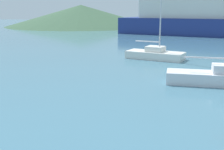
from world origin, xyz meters
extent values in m
cube|color=white|center=(0.34, 26.56, 0.35)|extent=(5.57, 2.93, 0.71)
cube|color=white|center=(0.34, 26.56, 0.95)|extent=(1.81, 1.71, 0.49)
cylinder|color=#BCBCC1|center=(0.73, 26.49, 4.65)|extent=(0.12, 0.12, 7.89)
cylinder|color=#BCBCC1|center=(-0.45, 26.68, 1.61)|extent=(2.37, 0.48, 0.10)
cylinder|color=#BCBCC1|center=(5.41, 18.52, 1.65)|extent=(3.48, 0.50, 0.10)
cube|color=navy|center=(1.78, 56.00, 1.53)|extent=(28.12, 13.95, 3.06)
cube|color=silver|center=(1.78, 56.00, 4.95)|extent=(19.92, 11.20, 3.78)
cone|color=#38563D|center=(-31.09, 76.01, 3.01)|extent=(42.64, 42.64, 6.01)
cone|color=#3D6038|center=(-0.98, 72.32, 3.13)|extent=(24.71, 24.71, 6.25)
camera|label=1|loc=(5.26, 0.73, 4.45)|focal=45.00mm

